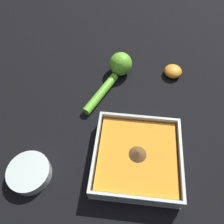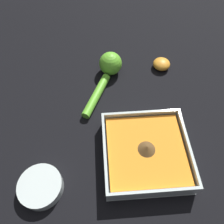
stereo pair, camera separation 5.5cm
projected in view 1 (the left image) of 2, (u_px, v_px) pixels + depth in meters
name	position (u px, v px, depth m)	size (l,w,h in m)	color
ground_plane	(125.00, 165.00, 0.50)	(4.00, 4.00, 0.00)	black
square_dish	(137.00, 157.00, 0.49)	(0.19, 0.19, 0.05)	silver
spice_bowl	(30.00, 173.00, 0.48)	(0.09, 0.09, 0.03)	silver
lemon_squeezer	(117.00, 70.00, 0.63)	(0.20, 0.12, 0.07)	#6BC633
lemon_half	(173.00, 71.00, 0.65)	(0.05, 0.05, 0.03)	orange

